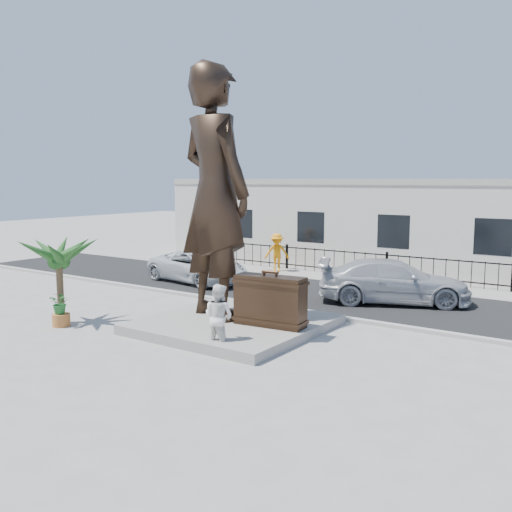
{
  "coord_description": "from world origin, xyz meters",
  "views": [
    {
      "loc": [
        10.0,
        -12.46,
        4.66
      ],
      "look_at": [
        0.0,
        2.0,
        2.3
      ],
      "focal_mm": 40.0,
      "sensor_mm": 36.0,
      "label": 1
    }
  ],
  "objects_px": {
    "car_white": "(198,267)",
    "statue": "(215,193)",
    "suitcase": "(270,301)",
    "tourist": "(219,317)"
  },
  "relations": [
    {
      "from": "suitcase",
      "to": "tourist",
      "type": "xyz_separation_m",
      "value": [
        -0.37,
        -2.01,
        -0.14
      ]
    },
    {
      "from": "statue",
      "to": "tourist",
      "type": "height_order",
      "value": "statue"
    },
    {
      "from": "suitcase",
      "to": "car_white",
      "type": "xyz_separation_m",
      "value": [
        -7.62,
        5.63,
        -0.34
      ]
    },
    {
      "from": "statue",
      "to": "car_white",
      "type": "xyz_separation_m",
      "value": [
        -5.51,
        5.57,
        -3.54
      ]
    },
    {
      "from": "suitcase",
      "to": "car_white",
      "type": "distance_m",
      "value": 9.48
    },
    {
      "from": "suitcase",
      "to": "tourist",
      "type": "bearing_deg",
      "value": -105.93
    },
    {
      "from": "suitcase",
      "to": "statue",
      "type": "bearing_deg",
      "value": 172.99
    },
    {
      "from": "car_white",
      "to": "statue",
      "type": "bearing_deg",
      "value": -126.72
    },
    {
      "from": "car_white",
      "to": "tourist",
      "type": "bearing_deg",
      "value": -127.89
    },
    {
      "from": "suitcase",
      "to": "car_white",
      "type": "bearing_deg",
      "value": 138.12
    }
  ]
}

